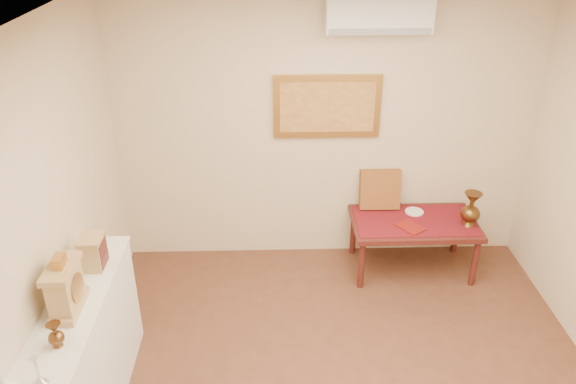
{
  "coord_description": "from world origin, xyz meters",
  "views": [
    {
      "loc": [
        -0.52,
        -2.74,
        3.33
      ],
      "look_at": [
        -0.4,
        1.15,
        1.27
      ],
      "focal_mm": 35.0,
      "sensor_mm": 36.0,
      "label": 1
    }
  ],
  "objects_px": {
    "display_ledge": "(78,381)",
    "mantel_clock": "(65,287)",
    "brass_urn_tall": "(472,206)",
    "low_table": "(414,227)",
    "wooden_chest": "(93,252)"
  },
  "relations": [
    {
      "from": "display_ledge",
      "to": "mantel_clock",
      "type": "xyz_separation_m",
      "value": [
        -0.01,
        0.13,
        0.66
      ]
    },
    {
      "from": "brass_urn_tall",
      "to": "low_table",
      "type": "relative_size",
      "value": 0.35
    },
    {
      "from": "mantel_clock",
      "to": "wooden_chest",
      "type": "height_order",
      "value": "mantel_clock"
    },
    {
      "from": "brass_urn_tall",
      "to": "mantel_clock",
      "type": "distance_m",
      "value": 3.6
    },
    {
      "from": "display_ledge",
      "to": "mantel_clock",
      "type": "distance_m",
      "value": 0.68
    },
    {
      "from": "display_ledge",
      "to": "low_table",
      "type": "height_order",
      "value": "display_ledge"
    },
    {
      "from": "display_ledge",
      "to": "wooden_chest",
      "type": "distance_m",
      "value": 0.87
    },
    {
      "from": "low_table",
      "to": "brass_urn_tall",
      "type": "bearing_deg",
      "value": -10.88
    },
    {
      "from": "wooden_chest",
      "to": "low_table",
      "type": "distance_m",
      "value": 3.0
    },
    {
      "from": "wooden_chest",
      "to": "low_table",
      "type": "bearing_deg",
      "value": 25.6
    },
    {
      "from": "brass_urn_tall",
      "to": "wooden_chest",
      "type": "distance_m",
      "value": 3.37
    },
    {
      "from": "mantel_clock",
      "to": "low_table",
      "type": "bearing_deg",
      "value": 33.07
    },
    {
      "from": "brass_urn_tall",
      "to": "display_ledge",
      "type": "distance_m",
      "value": 3.65
    },
    {
      "from": "mantel_clock",
      "to": "brass_urn_tall",
      "type": "bearing_deg",
      "value": 27.46
    },
    {
      "from": "wooden_chest",
      "to": "display_ledge",
      "type": "bearing_deg",
      "value": -92.62
    }
  ]
}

